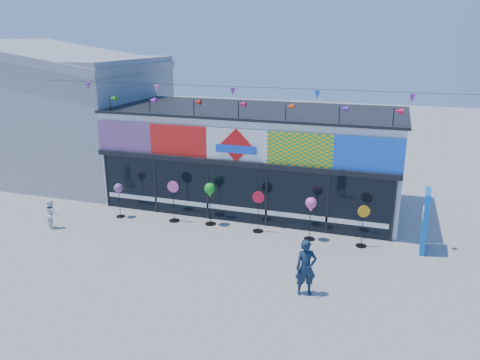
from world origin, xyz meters
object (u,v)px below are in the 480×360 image
at_px(spinner_0, 119,190).
at_px(spinner_5, 363,225).
at_px(blue_sign, 425,221).
at_px(child, 51,214).
at_px(adult_man, 306,268).
at_px(spinner_4, 311,206).
at_px(spinner_3, 258,211).
at_px(spinner_1, 174,200).
at_px(spinner_2, 210,191).

bearing_deg(spinner_0, spinner_5, 1.15).
xyz_separation_m(blue_sign, child, (-13.33, -2.32, -0.51)).
relative_size(adult_man, child, 1.48).
bearing_deg(spinner_0, spinner_4, 1.50).
distance_m(blue_sign, child, 13.54).
distance_m(spinner_3, adult_man, 4.58).
bearing_deg(spinner_1, blue_sign, 1.77).
bearing_deg(spinner_0, adult_man, -23.33).
bearing_deg(adult_man, spinner_3, 98.69).
distance_m(spinner_1, spinner_5, 7.21).
relative_size(spinner_3, child, 1.43).
height_order(spinner_0, spinner_3, spinner_3).
height_order(spinner_3, adult_man, adult_man).
bearing_deg(adult_man, child, 145.69).
height_order(spinner_1, child, spinner_1).
distance_m(spinner_1, child, 4.62).
height_order(spinner_4, child, spinner_4).
height_order(spinner_2, child, spinner_2).
xyz_separation_m(spinner_0, spinner_3, (5.70, 0.30, -0.29)).
bearing_deg(spinner_3, adult_man, -56.98).
bearing_deg(spinner_4, spinner_2, 176.96).
distance_m(spinner_4, adult_man, 3.80).
bearing_deg(spinner_4, spinner_3, 177.00).
distance_m(blue_sign, adult_man, 5.24).
distance_m(blue_sign, spinner_4, 3.83).
relative_size(spinner_4, spinner_5, 1.06).
bearing_deg(child, spinner_3, -133.91).
relative_size(spinner_4, child, 1.44).
relative_size(spinner_5, adult_man, 0.92).
relative_size(spinner_1, adult_man, 1.02).
height_order(spinner_1, adult_man, spinner_1).
height_order(blue_sign, spinner_5, blue_sign).
xyz_separation_m(spinner_4, spinner_5, (1.82, -0.01, -0.48)).
height_order(blue_sign, spinner_0, blue_sign).
relative_size(blue_sign, spinner_5, 1.41).
distance_m(blue_sign, spinner_1, 9.20).
distance_m(spinner_0, spinner_2, 3.78).
xyz_separation_m(blue_sign, adult_man, (-3.27, -4.09, -0.25)).
bearing_deg(spinner_1, spinner_2, 5.34).
xyz_separation_m(spinner_1, adult_man, (5.93, -3.81, -0.06)).
bearing_deg(spinner_5, spinner_4, 179.69).
bearing_deg(blue_sign, spinner_2, -175.99).
xyz_separation_m(spinner_1, spinner_2, (1.48, 0.14, 0.47)).
bearing_deg(spinner_3, spinner_2, 176.93).
height_order(blue_sign, spinner_4, blue_sign).
bearing_deg(child, spinner_0, -105.64).
xyz_separation_m(spinner_1, spinner_4, (5.39, -0.07, 0.40)).
relative_size(blue_sign, child, 1.92).
xyz_separation_m(spinner_5, adult_man, (-1.28, -3.73, 0.02)).
bearing_deg(adult_man, spinner_1, 122.95).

